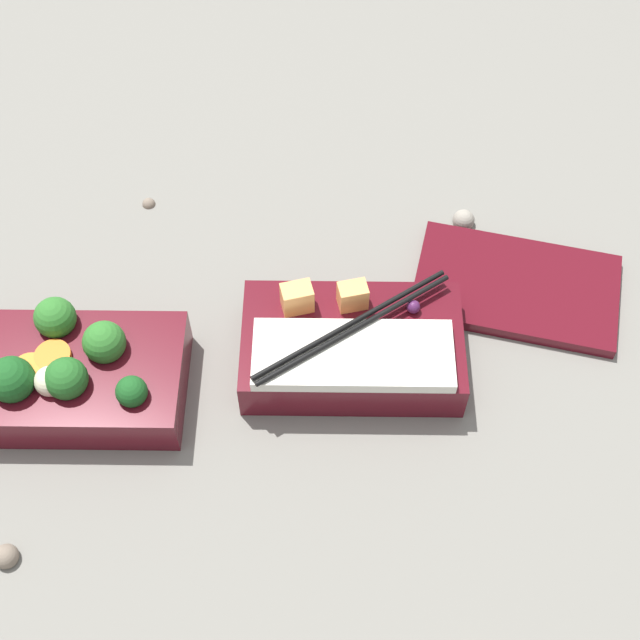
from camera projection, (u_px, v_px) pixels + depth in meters
ground_plane at (215, 368)px, 0.87m from camera, size 3.00×3.00×0.00m
bento_tray_vegetable at (70, 375)px, 0.83m from camera, size 0.21×0.13×0.08m
bento_tray_rice at (351, 347)px, 0.85m from camera, size 0.21×0.13×0.08m
bento_lid at (516, 287)px, 0.92m from camera, size 0.23×0.17×0.01m
pebble_1 at (464, 220)px, 0.97m from camera, size 0.02×0.02×0.02m
pebble_2 at (148, 202)px, 0.99m from camera, size 0.01×0.01×0.01m
pebble_3 at (6, 556)px, 0.76m from camera, size 0.02×0.02×0.02m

